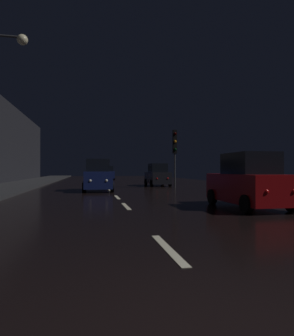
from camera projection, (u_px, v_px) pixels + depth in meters
The scene contains 8 objects.
ground at pixel (106, 186), 26.66m from camera, with size 27.74×84.00×0.02m, color black.
sidewalk_left at pixel (14, 186), 25.23m from camera, with size 4.40×84.00×0.15m, color #28282B.
lane_centerline at pixel (111, 191), 20.64m from camera, with size 0.16×34.24×0.01m.
traffic_light_far_right at pixel (175, 146), 24.54m from camera, with size 0.33×0.47×4.67m.
car_approaching_headlights at pixel (98, 176), 20.67m from camera, with size 1.98×4.29×2.16m.
car_distant_taillights at pixel (108, 173), 43.81m from camera, with size 1.81×3.92×1.97m.
car_parked_right_far at pixel (157, 176), 27.20m from camera, with size 1.83×3.96×1.99m.
car_parked_right_near at pixel (248, 183), 11.60m from camera, with size 1.92×4.16×2.09m.
Camera 1 is at (-1.40, -2.37, 1.45)m, focal length 32.37 mm.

